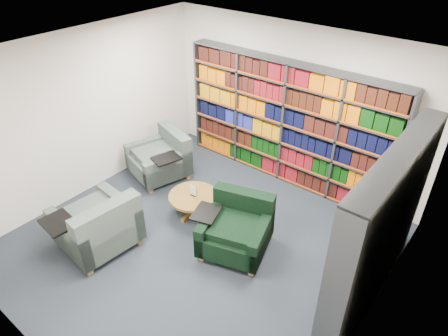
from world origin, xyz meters
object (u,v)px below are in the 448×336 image
Objects in this scene: chair_teal_front at (100,228)px; coffee_table at (193,199)px; chair_teal_left at (163,158)px; chair_green_right at (237,228)px.

coffee_table is at bearing 69.22° from chair_teal_front.
chair_teal_left is 1.54× the size of coffee_table.
chair_green_right reaches higher than coffee_table.
chair_teal_left is at bearing 109.73° from chair_teal_front.
chair_green_right is 1.02m from coffee_table.
chair_green_right is 0.96× the size of chair_teal_front.
coffee_table is at bearing 171.48° from chair_green_right.
chair_teal_front reaches higher than chair_teal_left.
chair_teal_left is 2.08m from chair_teal_front.
coffee_table is (0.54, 1.43, -0.07)m from chair_teal_front.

